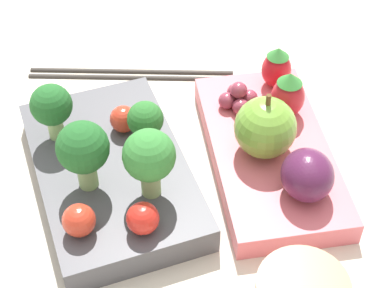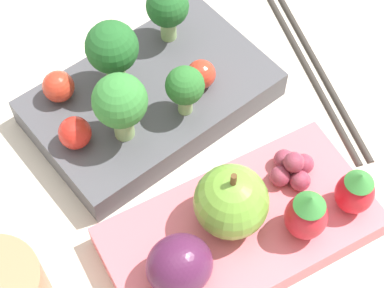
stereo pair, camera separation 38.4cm
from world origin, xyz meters
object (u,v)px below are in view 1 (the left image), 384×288
(bento_box_savoury, at_px, (112,176))
(cherry_tomato_2, at_px, (143,218))
(cherry_tomato_1, at_px, (123,119))
(grape_cluster, at_px, (238,97))
(broccoli_floret_1, at_px, (145,121))
(plum, at_px, (307,175))
(broccoli_floret_2, at_px, (83,150))
(chopsticks_pair, at_px, (131,73))
(cherry_tomato_0, at_px, (79,220))
(bento_box_fruit, at_px, (269,152))
(broccoli_floret_0, at_px, (52,107))
(strawberry_1, at_px, (288,95))
(apple, at_px, (265,128))
(broccoli_floret_3, at_px, (149,158))
(strawberry_0, at_px, (277,67))

(bento_box_savoury, xyz_separation_m, cherry_tomato_2, (-0.07, -0.02, 0.03))
(cherry_tomato_1, height_order, grape_cluster, cherry_tomato_1)
(broccoli_floret_1, relative_size, cherry_tomato_2, 1.84)
(cherry_tomato_2, bearing_deg, plum, -83.18)
(broccoli_floret_1, height_order, broccoli_floret_2, broccoli_floret_2)
(cherry_tomato_1, relative_size, chopsticks_pair, 0.11)
(grape_cluster, bearing_deg, chopsticks_pair, 45.04)
(bento_box_savoury, relative_size, grape_cluster, 5.77)
(cherry_tomato_0, bearing_deg, grape_cluster, -51.45)
(bento_box_fruit, bearing_deg, bento_box_savoury, 91.87)
(broccoli_floret_0, relative_size, grape_cluster, 1.48)
(strawberry_1, relative_size, grape_cluster, 1.27)
(strawberry_1, height_order, chopsticks_pair, strawberry_1)
(apple, relative_size, grape_cluster, 1.69)
(broccoli_floret_3, relative_size, chopsticks_pair, 0.30)
(broccoli_floret_1, height_order, cherry_tomato_1, broccoli_floret_1)
(cherry_tomato_2, height_order, grape_cluster, cherry_tomato_2)
(cherry_tomato_2, relative_size, plum, 0.56)
(bento_box_savoury, distance_m, cherry_tomato_2, 0.08)
(cherry_tomato_1, height_order, cherry_tomato_2, cherry_tomato_2)
(broccoli_floret_0, distance_m, cherry_tomato_1, 0.06)
(chopsticks_pair, bearing_deg, apple, -146.70)
(broccoli_floret_1, bearing_deg, apple, -100.96)
(cherry_tomato_0, bearing_deg, broccoli_floret_0, 7.12)
(broccoli_floret_0, relative_size, chopsticks_pair, 0.26)
(broccoli_floret_0, height_order, grape_cluster, broccoli_floret_0)
(broccoli_floret_0, xyz_separation_m, cherry_tomato_2, (-0.11, -0.06, -0.02))
(bento_box_fruit, xyz_separation_m, broccoli_floret_0, (0.04, 0.18, 0.05))
(broccoli_floret_0, bearing_deg, plum, -116.76)
(apple, height_order, grape_cluster, apple)
(broccoli_floret_0, distance_m, strawberry_0, 0.21)
(broccoli_floret_2, bearing_deg, broccoli_floret_1, -56.52)
(apple, bearing_deg, broccoli_floret_0, 75.37)
(plum, bearing_deg, apple, 21.38)
(broccoli_floret_3, bearing_deg, broccoli_floret_2, 70.33)
(cherry_tomato_2, xyz_separation_m, grape_cluster, (0.13, -0.10, -0.01))
(cherry_tomato_2, height_order, chopsticks_pair, cherry_tomato_2)
(chopsticks_pair, bearing_deg, broccoli_floret_1, 179.97)
(broccoli_floret_2, bearing_deg, plum, -102.16)
(bento_box_savoury, height_order, broccoli_floret_0, broccoli_floret_0)
(broccoli_floret_1, xyz_separation_m, apple, (-0.02, -0.10, -0.01))
(cherry_tomato_2, relative_size, strawberry_0, 0.59)
(bento_box_fruit, bearing_deg, chopsticks_pair, 36.63)
(broccoli_floret_1, distance_m, broccoli_floret_3, 0.05)
(bento_box_savoury, bearing_deg, cherry_tomato_0, 155.66)
(apple, bearing_deg, bento_box_savoury, 89.15)
(broccoli_floret_3, xyz_separation_m, strawberry_0, (0.12, -0.14, -0.02))
(strawberry_1, bearing_deg, bento_box_fruit, 144.82)
(plum, distance_m, chopsticks_pair, 0.24)
(chopsticks_pair, bearing_deg, broccoli_floret_0, 144.06)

